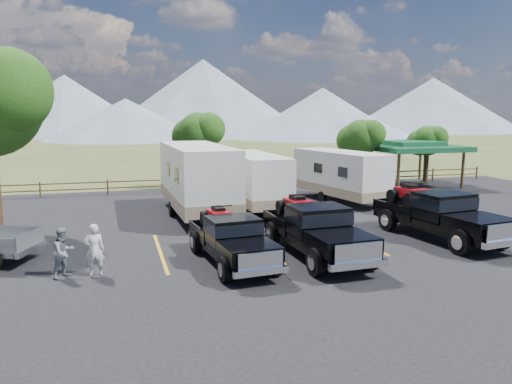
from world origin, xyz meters
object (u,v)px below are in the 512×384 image
object	(u,v)px
pavilion	(411,147)
rig_center	(315,228)
trailer_left	(197,179)
trailer_center	(254,180)
trailer_right	(340,175)
rig_right	(438,214)
person_a	(94,250)
rig_left	(231,238)
person_b	(64,252)

from	to	relation	value
pavilion	rig_center	size ratio (longest dim) A/B	0.97
trailer_left	trailer_center	xyz separation A→B (m)	(3.26, 1.09, -0.31)
trailer_right	trailer_left	bearing A→B (deg)	-178.70
rig_right	pavilion	bearing A→B (deg)	54.03
trailer_center	person_a	bearing A→B (deg)	-130.83
pavilion	rig_right	size ratio (longest dim) A/B	0.92
trailer_right	trailer_center	bearing A→B (deg)	177.42
rig_center	trailer_left	bearing A→B (deg)	107.69
rig_right	trailer_center	xyz separation A→B (m)	(-5.58, 8.33, 0.50)
rig_left	trailer_center	distance (m)	9.91
trailer_left	trailer_center	distance (m)	3.45
rig_left	rig_center	distance (m)	3.14
pavilion	person_a	xyz separation A→B (m)	(-21.24, -15.17, -1.89)
trailer_left	person_b	size ratio (longest dim) A/B	6.35
trailer_left	pavilion	bearing A→B (deg)	20.62
rig_center	trailer_center	size ratio (longest dim) A/B	0.74
person_b	pavilion	bearing A→B (deg)	-9.11
trailer_left	trailer_right	xyz separation A→B (m)	(8.72, 1.91, -0.32)
rig_right	person_a	bearing A→B (deg)	177.83
rig_left	trailer_center	bearing A→B (deg)	64.23
pavilion	person_a	size ratio (longest dim) A/B	3.64
pavilion	rig_right	world-z (taller)	pavilion
rig_left	rig_center	bearing A→B (deg)	-5.12
trailer_right	rig_right	bearing A→B (deg)	-100.32
rig_center	rig_right	xyz separation A→B (m)	(5.86, 0.93, 0.04)
rig_center	trailer_left	distance (m)	8.73
trailer_left	rig_center	bearing A→B (deg)	-71.58
pavilion	rig_center	xyz separation A→B (m)	(-13.59, -14.93, -1.74)
rig_left	rig_right	bearing A→B (deg)	0.51
rig_left	pavilion	bearing A→B (deg)	36.29
rig_left	person_b	size ratio (longest dim) A/B	3.48
pavilion	person_b	world-z (taller)	pavilion
pavilion	trailer_right	distance (m)	9.31
rig_right	trailer_left	world-z (taller)	trailer_left
pavilion	person_a	bearing A→B (deg)	-144.47
person_a	rig_center	bearing A→B (deg)	176.90
rig_center	rig_right	bearing A→B (deg)	6.65
trailer_right	person_b	bearing A→B (deg)	-155.63
person_a	pavilion	bearing A→B (deg)	-149.33
trailer_center	person_a	distance (m)	12.39
pavilion	person_a	world-z (taller)	pavilion
trailer_left	person_a	bearing A→B (deg)	-120.75
person_a	rig_left	bearing A→B (deg)	177.85
rig_left	person_b	distance (m)	5.44
person_a	person_b	xyz separation A→B (m)	(-0.92, 0.12, -0.04)
rig_left	person_a	bearing A→B (deg)	177.19
trailer_center	trailer_left	bearing A→B (deg)	-162.36
rig_right	trailer_left	distance (m)	11.45
rig_center	trailer_center	xyz separation A→B (m)	(0.29, 9.25, 0.55)
rig_right	trailer_right	bearing A→B (deg)	83.64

